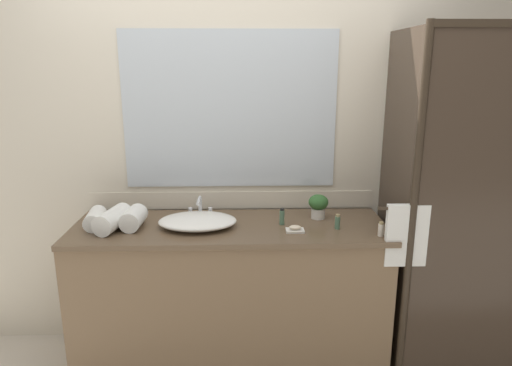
% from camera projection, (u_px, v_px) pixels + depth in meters
% --- Properties ---
extents(ground_plane, '(8.00, 8.00, 0.00)m').
position_uv_depth(ground_plane, '(232.00, 361.00, 2.85)').
color(ground_plane, beige).
extents(wall_back_with_mirror, '(4.40, 0.06, 2.60)m').
position_uv_depth(wall_back_with_mirror, '(231.00, 145.00, 2.85)').
color(wall_back_with_mirror, beige).
rests_on(wall_back_with_mirror, ground_plane).
extents(vanity_cabinet, '(1.80, 0.58, 0.90)m').
position_uv_depth(vanity_cabinet, '(231.00, 295.00, 2.74)').
color(vanity_cabinet, brown).
rests_on(vanity_cabinet, ground_plane).
extents(shower_enclosure, '(1.20, 0.59, 2.00)m').
position_uv_depth(shower_enclosure, '(467.00, 213.00, 2.44)').
color(shower_enclosure, '#2D2319').
rests_on(shower_enclosure, ground_plane).
extents(sink_basin, '(0.44, 0.31, 0.07)m').
position_uv_depth(sink_basin, '(198.00, 221.00, 2.58)').
color(sink_basin, white).
rests_on(sink_basin, vanity_cabinet).
extents(faucet, '(0.17, 0.16, 0.13)m').
position_uv_depth(faucet, '(200.00, 210.00, 2.74)').
color(faucet, silver).
rests_on(faucet, vanity_cabinet).
extents(potted_plant, '(0.12, 0.12, 0.15)m').
position_uv_depth(potted_plant, '(318.00, 205.00, 2.72)').
color(potted_plant, beige).
rests_on(potted_plant, vanity_cabinet).
extents(soap_dish, '(0.10, 0.07, 0.04)m').
position_uv_depth(soap_dish, '(295.00, 229.00, 2.52)').
color(soap_dish, silver).
rests_on(soap_dish, vanity_cabinet).
extents(amenity_bottle_body_wash, '(0.03, 0.03, 0.09)m').
position_uv_depth(amenity_bottle_body_wash, '(337.00, 222.00, 2.55)').
color(amenity_bottle_body_wash, '#4C7056').
rests_on(amenity_bottle_body_wash, vanity_cabinet).
extents(amenity_bottle_shampoo, '(0.03, 0.03, 0.08)m').
position_uv_depth(amenity_bottle_shampoo, '(381.00, 229.00, 2.45)').
color(amenity_bottle_shampoo, silver).
rests_on(amenity_bottle_shampoo, vanity_cabinet).
extents(amenity_bottle_conditioner, '(0.03, 0.03, 0.10)m').
position_uv_depth(amenity_bottle_conditioner, '(282.00, 217.00, 2.62)').
color(amenity_bottle_conditioner, '#4C7056').
rests_on(amenity_bottle_conditioner, vanity_cabinet).
extents(rolled_towel_near_edge, '(0.12, 0.21, 0.10)m').
position_uv_depth(rolled_towel_near_edge, '(95.00, 219.00, 2.58)').
color(rolled_towel_near_edge, white).
rests_on(rolled_towel_near_edge, vanity_cabinet).
extents(rolled_towel_middle, '(0.17, 0.28, 0.12)m').
position_uv_depth(rolled_towel_middle, '(113.00, 219.00, 2.54)').
color(rolled_towel_middle, white).
rests_on(rolled_towel_middle, vanity_cabinet).
extents(rolled_towel_far_edge, '(0.12, 0.20, 0.11)m').
position_uv_depth(rolled_towel_far_edge, '(134.00, 218.00, 2.56)').
color(rolled_towel_far_edge, white).
rests_on(rolled_towel_far_edge, vanity_cabinet).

